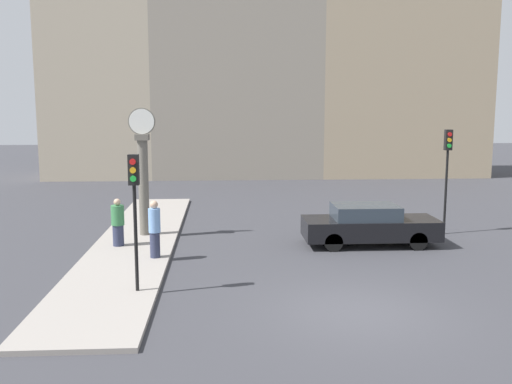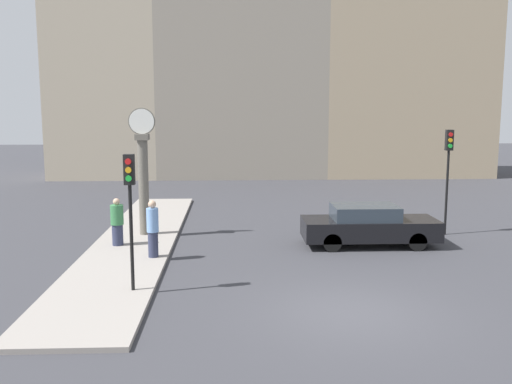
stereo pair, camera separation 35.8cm
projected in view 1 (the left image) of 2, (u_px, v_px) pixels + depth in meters
name	position (u px, v px, depth m)	size (l,w,h in m)	color
ground_plane	(358.00, 312.00, 13.36)	(120.00, 120.00, 0.00)	#38383D
sidewalk_corner	(136.00, 242.00, 19.95)	(2.73, 18.09, 0.12)	gray
building_row	(273.00, 75.00, 38.68)	(29.59, 5.00, 14.69)	#B7A88E
sedan_car	(369.00, 225.00, 19.69)	(4.61, 1.77, 1.42)	black
traffic_light_near	(134.00, 194.00, 14.17)	(0.26, 0.24, 3.48)	black
traffic_light_far	(447.00, 160.00, 21.12)	(0.26, 0.24, 3.93)	black
street_clock	(143.00, 175.00, 20.58)	(0.96, 0.48, 4.60)	#666056
pedestrian_green_hoodie	(118.00, 223.00, 19.12)	(0.43, 0.43, 1.61)	#2D334C
pedestrian_blue_stripe	(155.00, 229.00, 17.61)	(0.37, 0.37, 1.79)	#2D334C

